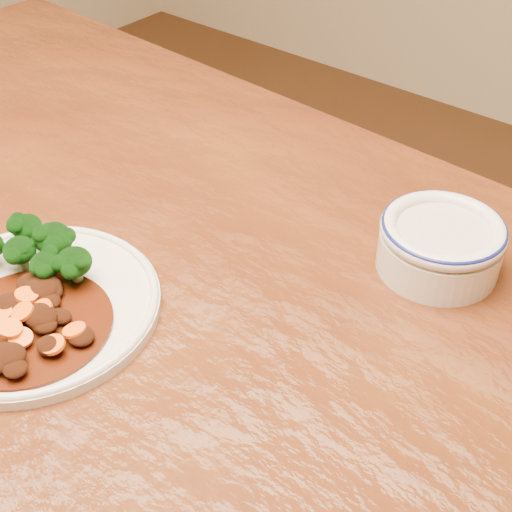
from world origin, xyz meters
The scene contains 5 objects.
dining_table centered at (0.00, 0.00, 0.67)m, with size 1.54×0.98×0.75m.
dinner_plate centered at (-0.01, -0.06, 0.76)m, with size 0.24×0.24×0.02m.
broccoli_florets centered at (-0.05, -0.02, 0.79)m, with size 0.12×0.08×0.04m.
mince_stew centered at (0.01, -0.08, 0.77)m, with size 0.16×0.16×0.03m.
dip_bowl centered at (0.26, 0.25, 0.78)m, with size 0.13×0.13×0.06m.
Camera 1 is at (0.47, -0.31, 1.23)m, focal length 50.00 mm.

